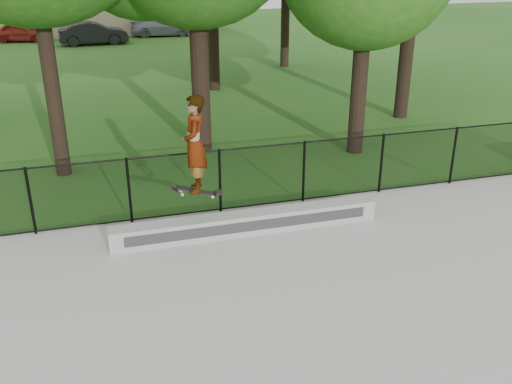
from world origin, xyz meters
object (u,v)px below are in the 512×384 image
car_c (162,27)px  car_a (21,32)px  car_b (93,33)px  grind_ledge (248,223)px  skater_airborne (195,146)px

car_c → car_a: bearing=93.5°
car_a → car_b: (4.42, -2.49, 0.08)m
grind_ledge → skater_airborne: (-1.06, -0.05, 1.83)m
grind_ledge → car_c: bearing=85.9°
car_b → car_c: size_ratio=0.98×
skater_airborne → car_a: bearing=101.0°
grind_ledge → skater_airborne: size_ratio=2.68×
car_c → skater_airborne: size_ratio=1.80×
car_a → car_c: bearing=-77.5°
car_b → car_c: car_b is taller
grind_ledge → car_b: 27.34m
car_b → skater_airborne: (1.37, -27.27, 1.44)m
grind_ledge → car_a: car_a is taller
grind_ledge → skater_airborne: skater_airborne is taller
car_b → skater_airborne: skater_airborne is taller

